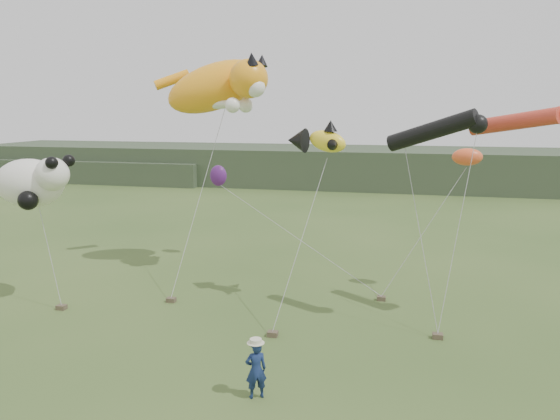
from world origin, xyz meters
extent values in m
plane|color=#385123|center=(0.00, 0.00, 0.00)|extent=(120.00, 120.00, 0.00)
cube|color=#2D3D28|center=(0.00, 45.00, 2.00)|extent=(90.00, 12.00, 4.00)
cube|color=#2D3D28|center=(-30.00, 42.00, 1.25)|extent=(25.00, 8.00, 2.50)
imported|color=navy|center=(0.25, -1.13, 0.86)|extent=(0.75, 0.66, 1.71)
cube|color=brown|center=(-5.47, 5.69, 0.10)|extent=(0.37, 0.30, 0.19)
cube|color=brown|center=(-0.32, 3.17, 0.10)|extent=(0.37, 0.30, 0.19)
cube|color=brown|center=(5.59, 4.35, 0.10)|extent=(0.37, 0.30, 0.19)
cube|color=brown|center=(-9.56, 3.83, 0.10)|extent=(0.37, 0.30, 0.19)
cube|color=brown|center=(3.39, 7.96, 0.10)|extent=(0.37, 0.30, 0.19)
ellipsoid|color=#FF9E19|center=(-5.16, 11.00, 9.32)|extent=(5.76, 3.74, 3.70)
sphere|color=#FF9E19|center=(-3.14, 9.98, 9.62)|extent=(1.83, 1.83, 1.83)
cone|color=black|center=(-2.83, 9.47, 10.48)|extent=(0.57, 0.69, 0.69)
cone|color=black|center=(-2.63, 10.49, 10.48)|extent=(0.57, 0.66, 0.65)
sphere|color=white|center=(-2.73, 9.68, 9.21)|extent=(0.91, 0.91, 0.91)
ellipsoid|color=white|center=(-4.96, 10.69, 8.50)|extent=(1.79, 0.89, 0.56)
sphere|color=white|center=(-3.74, 9.37, 8.40)|extent=(0.71, 0.71, 0.71)
sphere|color=white|center=(-3.54, 10.79, 8.40)|extent=(0.71, 0.71, 0.71)
cylinder|color=#FF9E19|center=(-7.80, 11.81, 9.72)|extent=(1.89, 1.38, 1.10)
ellipsoid|color=yellow|center=(1.07, 6.89, 6.95)|extent=(1.83, 1.02, 1.16)
cone|color=black|center=(-0.29, 7.23, 6.95)|extent=(0.98, 1.16, 1.01)
cone|color=black|center=(1.18, 6.89, 7.57)|extent=(0.56, 0.56, 0.45)
cone|color=black|center=(1.40, 6.33, 6.83)|extent=(0.60, 0.63, 0.45)
cone|color=black|center=(1.40, 7.45, 6.83)|extent=(0.60, 0.63, 0.45)
cylinder|color=black|center=(5.05, 5.62, 7.44)|extent=(3.35, 2.01, 1.64)
sphere|color=black|center=(6.58, 5.08, 7.72)|extent=(0.67, 0.67, 0.67)
cylinder|color=red|center=(8.00, 6.69, 7.76)|extent=(3.08, 2.27, 1.11)
sphere|color=red|center=(9.45, 6.17, 8.02)|extent=(0.64, 0.64, 0.64)
ellipsoid|color=white|center=(-11.12, 4.50, 5.18)|extent=(3.06, 2.04, 2.04)
sphere|color=white|center=(-9.76, 4.16, 5.63)|extent=(1.36, 1.36, 1.36)
sphere|color=black|center=(-9.42, 3.71, 6.14)|extent=(0.50, 0.50, 0.50)
sphere|color=black|center=(-9.31, 4.67, 6.14)|extent=(0.50, 0.50, 0.50)
sphere|color=black|center=(-10.55, 3.59, 4.62)|extent=(0.79, 0.79, 0.79)
sphere|color=black|center=(-12.02, 4.84, 4.73)|extent=(0.79, 0.79, 0.79)
ellipsoid|color=#F5592B|center=(6.75, 9.55, 6.20)|extent=(1.28, 0.75, 0.75)
ellipsoid|color=#501B6A|center=(-5.81, 12.99, 4.63)|extent=(0.94, 0.63, 1.15)
camera|label=1|loc=(4.23, -15.14, 8.24)|focal=35.00mm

